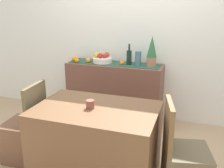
# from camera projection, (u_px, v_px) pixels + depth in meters

# --- Properties ---
(ground_plane) EXTENTS (6.40, 6.40, 0.02)m
(ground_plane) POSITION_uv_depth(u_px,v_px,m) (109.00, 153.00, 3.05)
(ground_plane) COLOR tan
(ground_plane) RESTS_ON ground
(room_wall_rear) EXTENTS (6.40, 0.06, 2.70)m
(room_wall_rear) POSITION_uv_depth(u_px,v_px,m) (136.00, 28.00, 3.70)
(room_wall_rear) COLOR white
(room_wall_rear) RESTS_ON ground
(sideboard_console) EXTENTS (1.39, 0.42, 0.86)m
(sideboard_console) POSITION_uv_depth(u_px,v_px,m) (114.00, 92.00, 3.82)
(sideboard_console) COLOR brown
(sideboard_console) RESTS_ON ground
(table_runner) EXTENTS (1.31, 0.32, 0.01)m
(table_runner) POSITION_uv_depth(u_px,v_px,m) (115.00, 64.00, 3.68)
(table_runner) COLOR #254E3E
(table_runner) RESTS_ON sideboard_console
(fruit_bowl) EXTENTS (0.28, 0.28, 0.07)m
(fruit_bowl) POSITION_uv_depth(u_px,v_px,m) (102.00, 60.00, 3.73)
(fruit_bowl) COLOR white
(fruit_bowl) RESTS_ON table_runner
(apple_upper) EXTENTS (0.07, 0.07, 0.07)m
(apple_upper) POSITION_uv_depth(u_px,v_px,m) (100.00, 55.00, 3.77)
(apple_upper) COLOR gold
(apple_upper) RESTS_ON fruit_bowl
(apple_left) EXTENTS (0.06, 0.06, 0.06)m
(apple_left) POSITION_uv_depth(u_px,v_px,m) (105.00, 56.00, 3.68)
(apple_left) COLOR #AA3428
(apple_left) RESTS_ON fruit_bowl
(apple_center) EXTENTS (0.07, 0.07, 0.07)m
(apple_center) POSITION_uv_depth(u_px,v_px,m) (100.00, 55.00, 3.68)
(apple_center) COLOR red
(apple_center) RESTS_ON fruit_bowl
(apple_front) EXTENTS (0.08, 0.08, 0.08)m
(apple_front) POSITION_uv_depth(u_px,v_px,m) (96.00, 55.00, 3.72)
(apple_front) COLOR gold
(apple_front) RESTS_ON fruit_bowl
(apple_right) EXTENTS (0.08, 0.08, 0.08)m
(apple_right) POSITION_uv_depth(u_px,v_px,m) (107.00, 55.00, 3.74)
(apple_right) COLOR #BC3B23
(apple_right) RESTS_ON fruit_bowl
(wine_bottle) EXTENTS (0.07, 0.07, 0.30)m
(wine_bottle) POSITION_uv_depth(u_px,v_px,m) (129.00, 57.00, 3.59)
(wine_bottle) COLOR #142F24
(wine_bottle) RESTS_ON sideboard_console
(ceramic_vase) EXTENTS (0.09, 0.09, 0.20)m
(ceramic_vase) POSITION_uv_depth(u_px,v_px,m) (138.00, 58.00, 3.55)
(ceramic_vase) COLOR slate
(ceramic_vase) RESTS_ON sideboard_console
(potted_plant) EXTENTS (0.14, 0.14, 0.42)m
(potted_plant) POSITION_uv_depth(u_px,v_px,m) (152.00, 51.00, 3.46)
(potted_plant) COLOR #AA7058
(potted_plant) RESTS_ON sideboard_console
(orange_loose_mid) EXTENTS (0.06, 0.06, 0.06)m
(orange_loose_mid) POSITION_uv_depth(u_px,v_px,m) (77.00, 61.00, 3.74)
(orange_loose_mid) COLOR orange
(orange_loose_mid) RESTS_ON sideboard_console
(orange_loose_end) EXTENTS (0.07, 0.07, 0.07)m
(orange_loose_end) POSITION_uv_depth(u_px,v_px,m) (88.00, 60.00, 3.73)
(orange_loose_end) COLOR orange
(orange_loose_end) RESTS_ON sideboard_console
(orange_loose_near_bowl) EXTENTS (0.08, 0.08, 0.08)m
(orange_loose_near_bowl) POSITION_uv_depth(u_px,v_px,m) (74.00, 59.00, 3.82)
(orange_loose_near_bowl) COLOR orange
(orange_loose_near_bowl) RESTS_ON sideboard_console
(orange_loose_far) EXTENTS (0.07, 0.07, 0.07)m
(orange_loose_far) POSITION_uv_depth(u_px,v_px,m) (122.00, 63.00, 3.60)
(orange_loose_far) COLOR orange
(orange_loose_far) RESTS_ON sideboard_console
(dining_table) EXTENTS (1.19, 0.78, 0.74)m
(dining_table) POSITION_uv_depth(u_px,v_px,m) (97.00, 142.00, 2.56)
(dining_table) COLOR brown
(dining_table) RESTS_ON ground
(coffee_cup) EXTENTS (0.08, 0.08, 0.08)m
(coffee_cup) POSITION_uv_depth(u_px,v_px,m) (90.00, 104.00, 2.43)
(coffee_cup) COLOR brown
(coffee_cup) RESTS_ON dining_table
(chair_near_window) EXTENTS (0.42, 0.42, 0.90)m
(chair_near_window) POSITION_uv_depth(u_px,v_px,m) (26.00, 137.00, 2.86)
(chair_near_window) COLOR brown
(chair_near_window) RESTS_ON ground
(chair_by_corner) EXTENTS (0.48, 0.48, 0.90)m
(chair_by_corner) POSITION_uv_depth(u_px,v_px,m) (184.00, 167.00, 2.33)
(chair_by_corner) COLOR brown
(chair_by_corner) RESTS_ON ground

